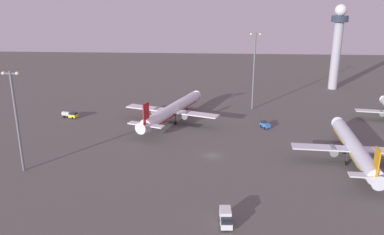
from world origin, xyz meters
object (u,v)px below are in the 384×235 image
object	(u,v)px
airplane_mid_apron	(355,148)
apron_light_west	(254,67)
fuel_truck	(70,115)
apron_light_central	(16,116)
baggage_tractor	(265,125)
airplane_taxiway_distant	(172,110)
catering_truck	(226,218)
control_tower	(337,41)

from	to	relation	value
airplane_mid_apron	apron_light_west	distance (m)	59.57
fuel_truck	apron_light_central	world-z (taller)	apron_light_central
baggage_tractor	apron_light_central	xyz separation A→B (m)	(-69.94, -40.16, 14.46)
airplane_taxiway_distant	airplane_mid_apron	bearing A→B (deg)	-11.25
airplane_taxiway_distant	apron_light_central	world-z (taller)	apron_light_central
airplane_mid_apron	apron_light_west	bearing A→B (deg)	119.07
airplane_mid_apron	airplane_taxiway_distant	distance (m)	65.20
baggage_tractor	catering_truck	size ratio (longest dim) A/B	0.79
control_tower	apron_light_west	distance (m)	59.26
apron_light_west	fuel_truck	bearing A→B (deg)	-166.82
baggage_tractor	fuel_truck	size ratio (longest dim) A/B	0.69
fuel_truck	apron_light_west	world-z (taller)	apron_light_west
control_tower	apron_light_central	size ratio (longest dim) A/B	1.50
fuel_truck	apron_light_central	xyz separation A→B (m)	(4.31, -47.16, 14.27)
airplane_taxiway_distant	baggage_tractor	bearing A→B (deg)	12.07
control_tower	airplane_mid_apron	size ratio (longest dim) A/B	0.91
airplane_taxiway_distant	apron_light_west	distance (m)	39.14
apron_light_west	apron_light_central	size ratio (longest dim) A/B	1.14
baggage_tractor	catering_truck	xyz separation A→B (m)	(-15.31, -62.95, 0.40)
airplane_taxiway_distant	baggage_tractor	distance (m)	34.63
apron_light_central	fuel_truck	bearing A→B (deg)	95.22
baggage_tractor	apron_light_west	bearing A→B (deg)	71.78
baggage_tractor	fuel_truck	world-z (taller)	fuel_truck
airplane_taxiway_distant	baggage_tractor	xyz separation A→B (m)	(34.16, -4.54, -3.41)
apron_light_west	apron_light_central	world-z (taller)	apron_light_west
control_tower	fuel_truck	bearing A→B (deg)	-154.00
airplane_mid_apron	airplane_taxiway_distant	world-z (taller)	airplane_taxiway_distant
control_tower	apron_light_central	world-z (taller)	control_tower
airplane_mid_apron	control_tower	bearing A→B (deg)	82.37
fuel_truck	apron_light_west	bearing A→B (deg)	118.64
apron_light_west	apron_light_central	bearing A→B (deg)	-136.47
catering_truck	fuel_truck	world-z (taller)	catering_truck
apron_light_west	control_tower	bearing A→B (deg)	42.09
control_tower	fuel_truck	xyz separation A→B (m)	(-115.33, -56.26, -22.45)
control_tower	baggage_tractor	world-z (taller)	control_tower
airplane_mid_apron	catering_truck	bearing A→B (deg)	-133.28
baggage_tractor	catering_truck	bearing A→B (deg)	-128.25
control_tower	catering_truck	distance (m)	140.01
catering_truck	baggage_tractor	bearing A→B (deg)	-107.36
baggage_tractor	apron_light_central	distance (m)	81.94
control_tower	airplane_mid_apron	bearing A→B (deg)	-101.83
airplane_mid_apron	catering_truck	size ratio (longest dim) A/B	7.82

